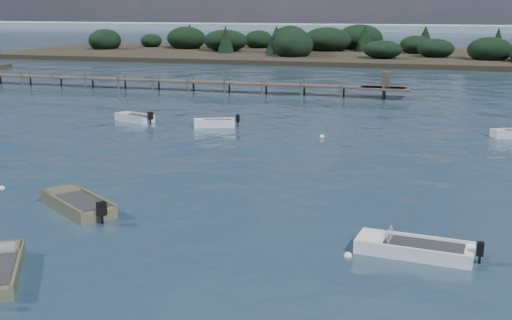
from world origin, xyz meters
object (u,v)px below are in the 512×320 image
(tender_far_grey, at_px, (135,119))
(dinghy_mid_white_a, at_px, (414,251))
(tender_far_white, at_px, (215,125))
(jetty, at_px, (155,81))
(dinghy_mid_grey, at_px, (78,206))

(tender_far_grey, height_order, dinghy_mid_white_a, tender_far_grey)
(tender_far_white, height_order, jetty, jetty)
(tender_far_grey, height_order, jetty, jetty)
(dinghy_mid_grey, distance_m, tender_far_grey, 23.57)
(dinghy_mid_grey, relative_size, tender_far_grey, 1.24)
(tender_far_white, bearing_deg, dinghy_mid_grey, -87.49)
(tender_far_grey, xyz_separation_m, jetty, (-7.15, 19.67, 0.81))
(tender_far_white, bearing_deg, tender_far_grey, 175.98)
(dinghy_mid_grey, height_order, tender_far_white, dinghy_mid_grey)
(dinghy_mid_grey, relative_size, tender_far_white, 1.31)
(tender_far_grey, distance_m, jetty, 20.95)
(dinghy_mid_white_a, bearing_deg, tender_far_white, 125.24)
(dinghy_mid_grey, height_order, jetty, jetty)
(jetty, bearing_deg, tender_far_white, -54.67)
(dinghy_mid_grey, bearing_deg, tender_far_grey, 110.11)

